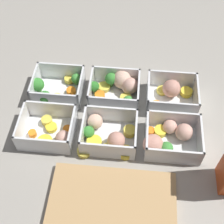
{
  "coord_description": "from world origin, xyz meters",
  "views": [
    {
      "loc": [
        -0.05,
        0.48,
        0.68
      ],
      "look_at": [
        0.0,
        0.0,
        0.02
      ],
      "focal_mm": 50.0,
      "sensor_mm": 36.0,
      "label": 1
    }
  ],
  "objects_px": {
    "container_far_center": "(108,135)",
    "container_far_right": "(51,131)",
    "container_near_center": "(119,87)",
    "container_far_left": "(169,138)",
    "container_near_left": "(172,94)",
    "container_near_right": "(56,88)"
  },
  "relations": [
    {
      "from": "container_far_left",
      "to": "container_far_center",
      "type": "distance_m",
      "value": 0.15
    },
    {
      "from": "container_far_left",
      "to": "container_near_left",
      "type": "bearing_deg",
      "value": -94.45
    },
    {
      "from": "container_near_right",
      "to": "container_far_left",
      "type": "bearing_deg",
      "value": 156.5
    },
    {
      "from": "container_near_left",
      "to": "container_far_center",
      "type": "xyz_separation_m",
      "value": [
        0.16,
        0.15,
        -0.0
      ]
    },
    {
      "from": "container_far_center",
      "to": "container_far_right",
      "type": "bearing_deg",
      "value": 0.38
    },
    {
      "from": "container_far_center",
      "to": "container_far_right",
      "type": "relative_size",
      "value": 1.07
    },
    {
      "from": "container_near_center",
      "to": "container_near_right",
      "type": "distance_m",
      "value": 0.17
    },
    {
      "from": "container_far_right",
      "to": "container_far_left",
      "type": "bearing_deg",
      "value": -179.02
    },
    {
      "from": "container_near_left",
      "to": "container_near_center",
      "type": "height_order",
      "value": "same"
    },
    {
      "from": "container_near_center",
      "to": "container_near_right",
      "type": "bearing_deg",
      "value": 6.36
    },
    {
      "from": "container_near_right",
      "to": "container_near_center",
      "type": "bearing_deg",
      "value": -173.64
    },
    {
      "from": "container_near_left",
      "to": "container_far_center",
      "type": "bearing_deg",
      "value": 42.43
    },
    {
      "from": "container_near_center",
      "to": "container_near_right",
      "type": "relative_size",
      "value": 1.01
    },
    {
      "from": "container_near_center",
      "to": "container_far_right",
      "type": "distance_m",
      "value": 0.22
    },
    {
      "from": "container_near_left",
      "to": "container_near_right",
      "type": "distance_m",
      "value": 0.32
    },
    {
      "from": "container_near_left",
      "to": "container_near_center",
      "type": "xyz_separation_m",
      "value": [
        0.15,
        -0.01,
        0.0
      ]
    },
    {
      "from": "container_far_center",
      "to": "container_near_left",
      "type": "bearing_deg",
      "value": -137.57
    },
    {
      "from": "container_near_center",
      "to": "container_far_center",
      "type": "xyz_separation_m",
      "value": [
        0.01,
        0.16,
        -0.0
      ]
    },
    {
      "from": "container_near_center",
      "to": "container_far_right",
      "type": "relative_size",
      "value": 1.02
    },
    {
      "from": "container_near_right",
      "to": "container_far_right",
      "type": "bearing_deg",
      "value": 96.12
    },
    {
      "from": "container_near_center",
      "to": "container_far_right",
      "type": "height_order",
      "value": "same"
    },
    {
      "from": "container_far_left",
      "to": "container_far_right",
      "type": "xyz_separation_m",
      "value": [
        0.29,
        0.01,
        -0.0
      ]
    }
  ]
}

